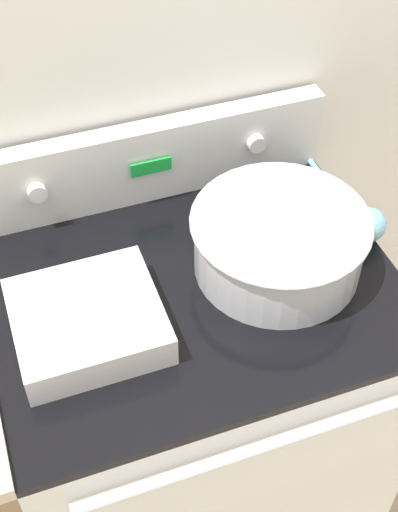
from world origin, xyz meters
The scene contains 6 objects.
kitchen_wall centered at (0.00, 0.67, 1.25)m, with size 8.00×0.05×2.50m.
stove_range centered at (0.00, 0.32, 0.46)m, with size 0.81×0.67×0.93m.
control_panel centered at (0.00, 0.61, 1.02)m, with size 0.81×0.07×0.18m.
mixing_bowl centered at (0.18, 0.31, 1.00)m, with size 0.35×0.35×0.13m.
casserole_dish centered at (-0.22, 0.27, 0.97)m, with size 0.27×0.25×0.07m.
ladle centered at (0.39, 0.34, 0.96)m, with size 0.07×0.32×0.07m.
Camera 1 is at (-0.31, -0.57, 1.98)m, focal length 50.00 mm.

